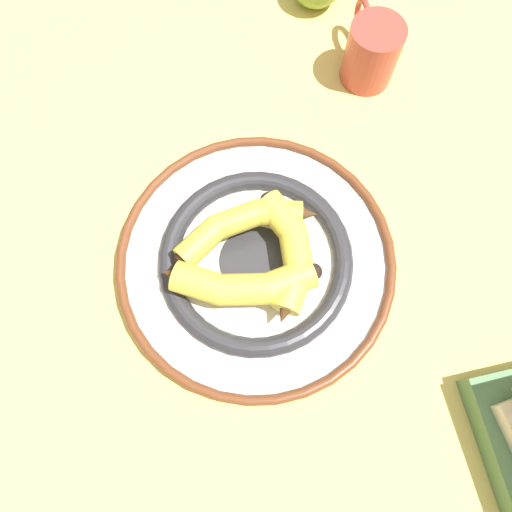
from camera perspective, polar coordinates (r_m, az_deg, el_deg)
name	(u,v)px	position (r m, az deg, el deg)	size (l,w,h in m)	color
ground_plane	(282,257)	(0.66, 2.97, -0.11)	(2.80, 2.80, 0.00)	#E5CC6B
decorative_bowl	(256,261)	(0.64, 0.00, -0.60)	(0.36, 0.36, 0.04)	white
banana_a	(243,224)	(0.62, -1.53, 3.70)	(0.08, 0.19, 0.03)	gold
banana_b	(241,285)	(0.59, -1.71, -3.29)	(0.07, 0.20, 0.04)	yellow
banana_c	(290,254)	(0.60, 3.96, 0.25)	(0.17, 0.06, 0.04)	yellow
coffee_mug	(371,51)	(0.78, 13.03, 21.87)	(0.13, 0.08, 0.09)	#B24238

